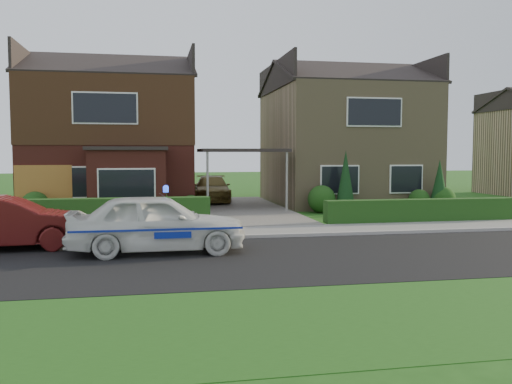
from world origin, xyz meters
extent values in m
plane|color=#1E4E14|center=(0.00, 0.00, 0.00)|extent=(120.00, 120.00, 0.00)
cube|color=black|center=(0.00, 0.00, 0.00)|extent=(60.00, 6.00, 0.02)
cube|color=#9E9993|center=(0.00, 3.05, 0.06)|extent=(60.00, 0.16, 0.12)
cube|color=slate|center=(0.00, 4.10, 0.05)|extent=(60.00, 2.00, 0.10)
cube|color=#1E4E14|center=(0.00, -5.00, 0.00)|extent=(60.00, 4.00, 0.01)
cube|color=#666059|center=(0.00, 11.00, 0.06)|extent=(3.80, 12.00, 0.12)
cube|color=maroon|center=(-5.80, 14.00, 2.90)|extent=(7.20, 8.00, 5.80)
cube|color=white|center=(-7.38, 9.98, 1.40)|extent=(1.80, 0.08, 1.30)
cube|color=white|center=(-4.22, 9.98, 1.40)|extent=(1.60, 0.08, 1.30)
cube|color=white|center=(-5.80, 9.98, 4.40)|extent=(2.60, 0.08, 1.30)
cube|color=black|center=(-5.80, 14.00, 4.35)|extent=(7.26, 8.06, 2.90)
cube|color=maroon|center=(-4.94, 9.30, 1.35)|extent=(3.00, 1.40, 2.70)
cube|color=black|center=(-4.94, 9.30, 2.77)|extent=(3.20, 1.60, 0.14)
cube|color=#927D59|center=(5.80, 14.00, 2.90)|extent=(7.20, 8.00, 5.80)
cube|color=white|center=(4.22, 9.98, 1.40)|extent=(1.80, 0.08, 1.30)
cube|color=white|center=(7.38, 9.98, 1.40)|extent=(1.60, 0.08, 1.30)
cube|color=white|center=(5.80, 9.98, 4.40)|extent=(2.60, 0.08, 1.30)
cube|color=black|center=(0.00, 11.00, 2.70)|extent=(3.80, 3.00, 0.14)
cylinder|color=gray|center=(-1.70, 9.60, 1.35)|extent=(0.10, 0.10, 2.70)
cylinder|color=gray|center=(1.70, 9.60, 1.35)|extent=(0.10, 0.10, 2.70)
cube|color=#91561F|center=(-8.25, 9.96, 1.05)|extent=(2.20, 0.10, 2.10)
cube|color=maroon|center=(-5.80, 5.30, 0.18)|extent=(7.70, 0.25, 0.36)
cube|color=#183C13|center=(-5.80, 5.45, 0.00)|extent=(7.50, 0.55, 0.90)
cube|color=#183C13|center=(5.80, 5.35, 0.00)|extent=(7.50, 0.55, 0.80)
sphere|color=#183C13|center=(-8.50, 9.50, 0.54)|extent=(1.08, 1.08, 1.08)
sphere|color=#183C13|center=(-4.00, 9.30, 0.66)|extent=(1.32, 1.32, 1.32)
sphere|color=#183C13|center=(-2.40, 9.60, 0.42)|extent=(0.84, 0.84, 0.84)
sphere|color=#183C13|center=(3.20, 9.40, 0.60)|extent=(1.20, 1.20, 1.20)
sphere|color=#183C13|center=(7.80, 9.50, 0.48)|extent=(0.96, 0.96, 0.96)
sphere|color=#183C13|center=(8.80, 9.20, 0.54)|extent=(1.08, 1.08, 1.08)
cone|color=black|center=(4.20, 9.20, 1.30)|extent=(0.90, 0.90, 2.60)
cone|color=black|center=(8.60, 9.20, 1.10)|extent=(0.90, 0.90, 2.20)
imported|color=silver|center=(-3.83, 1.20, 0.77)|extent=(1.83, 4.53, 1.54)
sphere|color=#193FF2|center=(-3.61, 1.20, 1.62)|extent=(0.17, 0.17, 0.17)
cube|color=navy|center=(-3.83, 0.28, 0.71)|extent=(4.17, 0.02, 0.05)
cube|color=navy|center=(-3.83, 2.12, 0.71)|extent=(4.17, 0.01, 0.05)
ellipsoid|color=black|center=(-5.10, 1.10, 1.07)|extent=(0.22, 0.17, 0.21)
sphere|color=white|center=(-5.09, 1.04, 1.06)|extent=(0.11, 0.11, 0.11)
sphere|color=black|center=(-5.08, 1.08, 1.21)|extent=(0.13, 0.13, 0.13)
cone|color=black|center=(-5.13, 1.09, 1.27)|extent=(0.04, 0.04, 0.05)
cone|color=black|center=(-5.04, 1.09, 1.27)|extent=(0.04, 0.04, 0.05)
imported|color=brown|center=(-1.00, 14.50, 0.76)|extent=(2.14, 4.56, 1.29)
imported|color=#49100F|center=(-7.78, 2.40, 0.71)|extent=(1.75, 4.37, 1.41)
imported|color=gray|center=(-8.99, 7.11, 0.36)|extent=(0.44, 0.36, 0.72)
imported|color=gray|center=(-6.95, 6.00, 0.41)|extent=(0.56, 0.51, 0.82)
imported|color=gray|center=(-4.24, 6.00, 0.33)|extent=(0.52, 0.52, 0.67)
camera|label=1|loc=(-3.92, -12.90, 2.59)|focal=38.00mm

